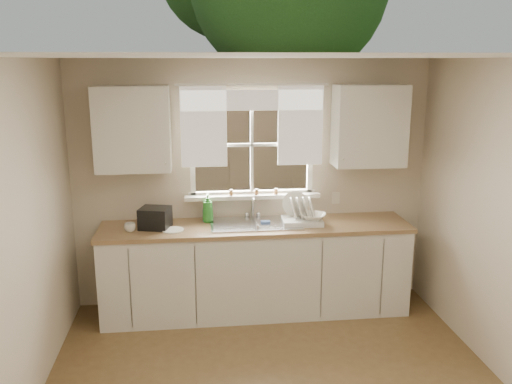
{
  "coord_description": "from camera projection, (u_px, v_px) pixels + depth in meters",
  "views": [
    {
      "loc": [
        -0.58,
        -3.36,
        2.48
      ],
      "look_at": [
        0.0,
        1.65,
        1.25
      ],
      "focal_mm": 38.0,
      "sensor_mm": 36.0,
      "label": 1
    }
  ],
  "objects": [
    {
      "name": "soap_bottle_a",
      "position": [
        208.0,
        208.0,
        5.37
      ],
      "size": [
        0.13,
        0.13,
        0.29
      ],
      "primitive_type": "imported",
      "rotation": [
        0.0,
        0.0,
        -0.21
      ],
      "color": "#2A802A",
      "rests_on": "countertop"
    },
    {
      "name": "ceiling",
      "position": [
        287.0,
        57.0,
        3.3
      ],
      "size": [
        3.6,
        4.0,
        0.02
      ],
      "primitive_type": "cube",
      "color": "silver",
      "rests_on": "room_walls"
    },
    {
      "name": "sill_jars",
      "position": [
        255.0,
        192.0,
        5.49
      ],
      "size": [
        0.5,
        0.04,
        0.06
      ],
      "color": "brown",
      "rests_on": "window"
    },
    {
      "name": "black_appliance",
      "position": [
        155.0,
        218.0,
        5.18
      ],
      "size": [
        0.33,
        0.3,
        0.2
      ],
      "primitive_type": "cube",
      "rotation": [
        0.0,
        0.0,
        -0.26
      ],
      "color": "black",
      "rests_on": "countertop"
    },
    {
      "name": "upper_cabinet_right",
      "position": [
        369.0,
        126.0,
        5.35
      ],
      "size": [
        0.7,
        0.33,
        0.8
      ],
      "primitive_type": "cube",
      "color": "silver",
      "rests_on": "room_walls"
    },
    {
      "name": "upper_cabinet_left",
      "position": [
        133.0,
        129.0,
        5.09
      ],
      "size": [
        0.7,
        0.33,
        0.8
      ],
      "primitive_type": "cube",
      "color": "silver",
      "rests_on": "room_walls"
    },
    {
      "name": "window",
      "position": [
        252.0,
        161.0,
        5.47
      ],
      "size": [
        1.38,
        0.16,
        1.06
      ],
      "color": "white",
      "rests_on": "room_walls"
    },
    {
      "name": "cup",
      "position": [
        130.0,
        228.0,
        5.08
      ],
      "size": [
        0.13,
        0.13,
        0.08
      ],
      "primitive_type": "imported",
      "rotation": [
        0.0,
        0.0,
        0.29
      ],
      "color": "silver",
      "rests_on": "countertop"
    },
    {
      "name": "saucer",
      "position": [
        173.0,
        230.0,
        5.12
      ],
      "size": [
        0.21,
        0.21,
        0.01
      ],
      "primitive_type": "cylinder",
      "color": "white",
      "rests_on": "countertop"
    },
    {
      "name": "soap_bottle_c",
      "position": [
        208.0,
        214.0,
        5.43
      ],
      "size": [
        0.15,
        0.15,
        0.15
      ],
      "primitive_type": "imported",
      "rotation": [
        0.0,
        0.0,
        0.35
      ],
      "color": "beige",
      "rests_on": "countertop"
    },
    {
      "name": "wall_outlet",
      "position": [
        336.0,
        198.0,
        5.65
      ],
      "size": [
        0.08,
        0.01,
        0.12
      ],
      "primitive_type": "cube",
      "color": "beige",
      "rests_on": "room_walls"
    },
    {
      "name": "dish_rack",
      "position": [
        301.0,
        216.0,
        5.34
      ],
      "size": [
        0.4,
        0.32,
        0.3
      ],
      "color": "white",
      "rests_on": "countertop"
    },
    {
      "name": "room_walls",
      "position": [
        286.0,
        256.0,
        3.54
      ],
      "size": [
        3.62,
        4.02,
        2.5
      ],
      "color": "beige",
      "rests_on": "ground"
    },
    {
      "name": "bowl",
      "position": [
        314.0,
        216.0,
        5.3
      ],
      "size": [
        0.31,
        0.31,
        0.06
      ],
      "primitive_type": "imported",
      "rotation": [
        0.0,
        0.0,
        -0.4
      ],
      "color": "white",
      "rests_on": "dish_rack"
    },
    {
      "name": "countertop",
      "position": [
        256.0,
        227.0,
        5.31
      ],
      "size": [
        3.04,
        0.65,
        0.04
      ],
      "primitive_type": "cube",
      "color": "olive",
      "rests_on": "base_cabinets"
    },
    {
      "name": "curtains",
      "position": [
        253.0,
        117.0,
        5.32
      ],
      "size": [
        1.5,
        0.03,
        0.81
      ],
      "color": "white",
      "rests_on": "room_walls"
    },
    {
      "name": "sink",
      "position": [
        255.0,
        231.0,
        5.35
      ],
      "size": [
        0.88,
        0.52,
        0.4
      ],
      "color": "#B7B7BC",
      "rests_on": "countertop"
    },
    {
      "name": "base_cabinets",
      "position": [
        256.0,
        270.0,
        5.41
      ],
      "size": [
        3.0,
        0.62,
        0.87
      ],
      "primitive_type": "cube",
      "color": "silver",
      "rests_on": "ground"
    },
    {
      "name": "soap_bottle_b",
      "position": [
        208.0,
        212.0,
        5.42
      ],
      "size": [
        0.11,
        0.11,
        0.19
      ],
      "primitive_type": "imported",
      "rotation": [
        0.0,
        0.0,
        -0.27
      ],
      "color": "blue",
      "rests_on": "countertop"
    },
    {
      "name": "backyard",
      "position": [
        246.0,
        12.0,
        11.26
      ],
      "size": [
        20.0,
        10.0,
        6.13
      ],
      "color": "#335421",
      "rests_on": "ground"
    }
  ]
}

